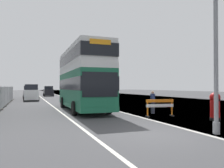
{
  "coord_description": "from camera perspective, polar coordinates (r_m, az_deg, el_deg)",
  "views": [
    {
      "loc": [
        -5.05,
        -7.88,
        1.99
      ],
      "look_at": [
        0.63,
        6.89,
        2.2
      ],
      "focal_mm": 35.38,
      "sensor_mm": 36.0,
      "label": 1
    }
  ],
  "objects": [
    {
      "name": "pedestrian_at_kerb",
      "position": [
        16.84,
        10.48,
        -4.62
      ],
      "size": [
        0.34,
        0.34,
        1.69
      ],
      "color": "#2D3342",
      "rests_on": "ground"
    },
    {
      "name": "lamppost_foreground",
      "position": [
        10.61,
        25.23,
        12.73
      ],
      "size": [
        0.29,
        0.7,
        9.39
      ],
      "color": "gray",
      "rests_on": "ground"
    },
    {
      "name": "roadworks_barrier",
      "position": [
        15.24,
        12.27,
        -5.42
      ],
      "size": [
        1.96,
        0.69,
        1.15
      ],
      "color": "orange",
      "rests_on": "ground"
    },
    {
      "name": "car_receding_far",
      "position": [
        49.44,
        -16.11,
        -1.85
      ],
      "size": [
        2.05,
        3.85,
        2.15
      ],
      "color": "black",
      "rests_on": "ground"
    },
    {
      "name": "red_pillar_postbox",
      "position": [
        14.46,
        25.08,
        -4.95
      ],
      "size": [
        0.61,
        0.61,
        1.67
      ],
      "color": "black",
      "rests_on": "ground"
    },
    {
      "name": "car_receding_mid",
      "position": [
        42.0,
        -20.67,
        -2.05
      ],
      "size": [
        1.97,
        4.58,
        2.15
      ],
      "color": "gray",
      "rests_on": "ground"
    },
    {
      "name": "double_decker_bus",
      "position": [
        19.11,
        -7.7,
        1.59
      ],
      "size": [
        2.97,
        10.74,
        5.21
      ],
      "color": "#196042",
      "rests_on": "ground"
    },
    {
      "name": "construction_site_fence",
      "position": [
        24.66,
        -26.03,
        -3.02
      ],
      "size": [
        0.44,
        27.4,
        2.05
      ],
      "color": "#A8AAAD",
      "rests_on": "ground"
    },
    {
      "name": "car_oncoming_near",
      "position": [
        34.03,
        -20.14,
        -2.2
      ],
      "size": [
        2.08,
        4.48,
        2.36
      ],
      "color": "silver",
      "rests_on": "ground"
    },
    {
      "name": "ground",
      "position": [
        9.97,
        13.93,
        -12.55
      ],
      "size": [
        140.0,
        280.0,
        0.1
      ],
      "color": "#424244"
    }
  ]
}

